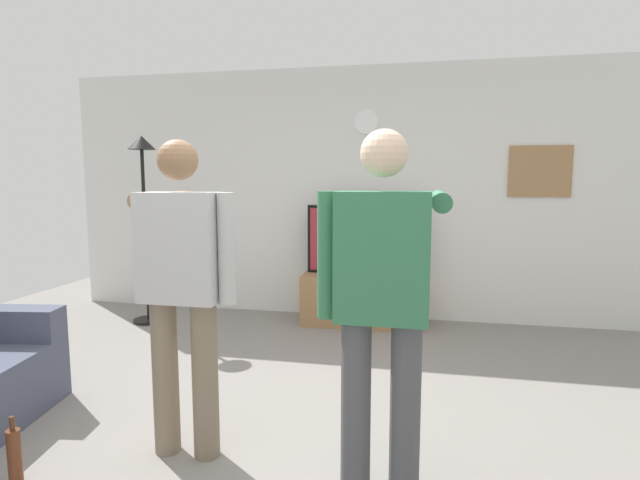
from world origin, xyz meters
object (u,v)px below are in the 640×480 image
object	(u,v)px
beverage_bottle	(15,456)
floor_lamp	(143,190)
wall_clock	(366,122)
tv_stand	(361,299)
person_standing_nearer_lamp	(183,280)
person_standing_nearer_couch	(382,297)
television	(362,240)
framed_picture	(540,171)

from	to	relation	value
beverage_bottle	floor_lamp	bearing A→B (deg)	107.96
wall_clock	beverage_bottle	bearing A→B (deg)	-111.67
tv_stand	person_standing_nearer_lamp	size ratio (longest dim) A/B	0.71
floor_lamp	person_standing_nearer_couch	distance (m)	3.65
television	beverage_bottle	xyz separation A→B (m)	(-1.35, -3.14, -0.74)
framed_picture	floor_lamp	xyz separation A→B (m)	(-3.97, -0.67, -0.19)
tv_stand	framed_picture	bearing A→B (deg)	9.59
wall_clock	television	bearing A→B (deg)	-90.00
wall_clock	floor_lamp	bearing A→B (deg)	-163.38
person_standing_nearer_couch	beverage_bottle	distance (m)	1.98
floor_lamp	wall_clock	bearing A→B (deg)	16.62
framed_picture	person_standing_nearer_lamp	distance (m)	3.84
person_standing_nearer_lamp	wall_clock	bearing A→B (deg)	77.71
framed_picture	person_standing_nearer_couch	xyz separation A→B (m)	(-1.31, -3.14, -0.61)
wall_clock	framed_picture	bearing A→B (deg)	0.16
person_standing_nearer_couch	beverage_bottle	xyz separation A→B (m)	(-1.78, -0.25, -0.83)
person_standing_nearer_lamp	person_standing_nearer_couch	world-z (taller)	person_standing_nearer_couch
wall_clock	tv_stand	bearing A→B (deg)	-90.00
framed_picture	beverage_bottle	distance (m)	4.81
tv_stand	television	size ratio (longest dim) A/B	1.05
tv_stand	person_standing_nearer_couch	bearing A→B (deg)	-81.34
floor_lamp	person_standing_nearer_couch	xyz separation A→B (m)	(2.66, -2.47, -0.42)
tv_stand	person_standing_nearer_lamp	world-z (taller)	person_standing_nearer_lamp
person_standing_nearer_couch	television	bearing A→B (deg)	98.52
tv_stand	wall_clock	size ratio (longest dim) A/B	4.71
television	framed_picture	size ratio (longest dim) A/B	1.93
television	beverage_bottle	bearing A→B (deg)	-113.17
tv_stand	floor_lamp	world-z (taller)	floor_lamp
framed_picture	floor_lamp	world-z (taller)	floor_lamp
person_standing_nearer_couch	beverage_bottle	size ratio (longest dim) A/B	4.90
floor_lamp	beverage_bottle	world-z (taller)	floor_lamp
tv_stand	wall_clock	bearing A→B (deg)	90.00
tv_stand	floor_lamp	xyz separation A→B (m)	(-2.23, -0.38, 1.13)
wall_clock	floor_lamp	xyz separation A→B (m)	(-2.23, -0.67, -0.72)
person_standing_nearer_lamp	beverage_bottle	bearing A→B (deg)	-147.67
person_standing_nearer_couch	beverage_bottle	bearing A→B (deg)	-171.88
floor_lamp	person_standing_nearer_couch	world-z (taller)	floor_lamp
floor_lamp	beverage_bottle	bearing A→B (deg)	-72.04
tv_stand	person_standing_nearer_lamp	bearing A→B (deg)	-103.59
television	person_standing_nearer_lamp	distance (m)	2.77
wall_clock	framed_picture	xyz separation A→B (m)	(1.75, 0.00, -0.52)
tv_stand	wall_clock	distance (m)	1.87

